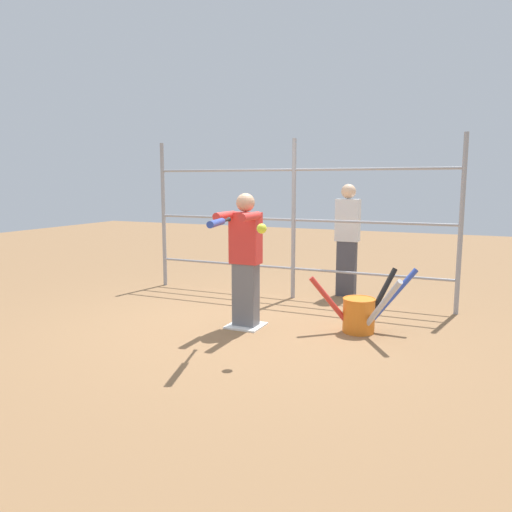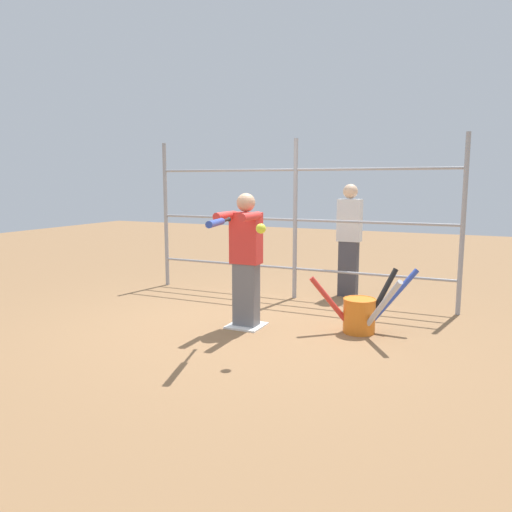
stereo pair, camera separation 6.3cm
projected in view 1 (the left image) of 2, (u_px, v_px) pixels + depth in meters
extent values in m
plane|color=olive|center=(246.00, 326.00, 5.83)|extent=(24.00, 24.00, 0.00)
cube|color=white|center=(246.00, 326.00, 5.83)|extent=(0.40, 0.40, 0.02)
cylinder|color=#939399|center=(461.00, 225.00, 6.21)|extent=(0.06, 0.06, 2.28)
cylinder|color=#939399|center=(294.00, 220.00, 7.10)|extent=(0.06, 0.06, 2.28)
cylinder|color=#939399|center=(164.00, 215.00, 8.00)|extent=(0.06, 0.06, 2.28)
cylinder|color=#939399|center=(293.00, 268.00, 7.21)|extent=(4.43, 0.04, 0.04)
cylinder|color=#939399|center=(294.00, 220.00, 7.10)|extent=(4.43, 0.04, 0.04)
cylinder|color=#939399|center=(294.00, 170.00, 7.00)|extent=(4.43, 0.04, 0.04)
cube|color=slate|center=(246.00, 295.00, 5.77)|extent=(0.28, 0.18, 0.75)
cube|color=red|center=(246.00, 238.00, 5.67)|extent=(0.34, 0.20, 0.58)
sphere|color=tan|center=(246.00, 203.00, 5.62)|extent=(0.21, 0.21, 0.21)
cylinder|color=red|center=(250.00, 217.00, 5.39)|extent=(0.09, 0.41, 0.09)
cylinder|color=red|center=(225.00, 216.00, 5.51)|extent=(0.09, 0.41, 0.09)
sphere|color=black|center=(229.00, 219.00, 5.27)|extent=(0.05, 0.05, 0.05)
cylinder|color=black|center=(226.00, 220.00, 5.09)|extent=(0.13, 0.35, 0.04)
cylinder|color=#334CB2|center=(216.00, 223.00, 4.65)|extent=(0.22, 0.53, 0.08)
sphere|color=yellow|center=(262.00, 229.00, 4.70)|extent=(0.10, 0.10, 0.10)
cylinder|color=orange|center=(359.00, 315.00, 5.58)|extent=(0.35, 0.35, 0.38)
torus|color=orange|center=(359.00, 299.00, 5.56)|extent=(0.37, 0.37, 0.01)
cylinder|color=#B2B2B7|center=(380.00, 307.00, 5.25)|extent=(0.51, 0.43, 0.69)
cylinder|color=black|center=(380.00, 298.00, 5.63)|extent=(0.36, 0.32, 0.69)
cylinder|color=red|center=(332.00, 303.00, 5.58)|extent=(0.50, 0.25, 0.61)
cylinder|color=#334CB2|center=(390.00, 299.00, 5.58)|extent=(0.57, 0.34, 0.70)
cube|color=#3F3F47|center=(346.00, 269.00, 7.34)|extent=(0.27, 0.17, 0.82)
cube|color=silver|center=(348.00, 220.00, 7.24)|extent=(0.34, 0.19, 0.61)
sphere|color=beige|center=(349.00, 191.00, 7.18)|extent=(0.21, 0.21, 0.21)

